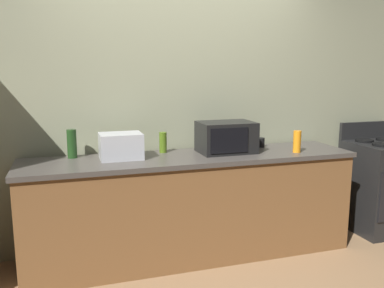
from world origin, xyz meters
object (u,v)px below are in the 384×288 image
(stove_range, at_px, (380,186))
(bottle_dish_soap, at_px, (297,142))
(bottle_wine, at_px, (72,144))
(bottle_olive_oil, at_px, (163,142))
(toaster_oven, at_px, (121,146))
(microwave, at_px, (226,137))
(mug_black, at_px, (260,142))

(stove_range, relative_size, bottle_dish_soap, 5.61)
(bottle_wine, bearing_deg, bottle_olive_oil, -0.54)
(toaster_oven, height_order, bottle_dish_soap, toaster_oven)
(toaster_oven, bearing_deg, bottle_dish_soap, -7.63)
(stove_range, bearing_deg, bottle_wine, 175.93)
(microwave, relative_size, bottle_dish_soap, 2.49)
(bottle_dish_soap, height_order, bottle_olive_oil, bottle_dish_soap)
(toaster_oven, height_order, bottle_wine, bottle_wine)
(toaster_oven, xyz_separation_m, bottle_olive_oil, (0.39, 0.14, -0.01))
(bottle_wine, distance_m, mug_black, 1.71)
(bottle_olive_oil, bearing_deg, toaster_oven, -159.66)
(stove_range, bearing_deg, toaster_oven, 178.67)
(toaster_oven, relative_size, mug_black, 3.88)
(bottle_olive_oil, bearing_deg, stove_range, -5.29)
(stove_range, bearing_deg, microwave, 178.35)
(bottle_dish_soap, bearing_deg, bottle_olive_oil, 162.91)
(bottle_wine, height_order, mug_black, bottle_wine)
(mug_black, bearing_deg, bottle_olive_oil, 178.78)
(microwave, bearing_deg, bottle_olive_oil, 163.69)
(bottle_dish_soap, bearing_deg, bottle_wine, 169.42)
(stove_range, xyz_separation_m, microwave, (-1.67, 0.05, 0.57))
(stove_range, height_order, microwave, microwave)
(bottle_dish_soap, xyz_separation_m, mug_black, (-0.19, 0.33, -0.05))
(bottle_wine, bearing_deg, mug_black, -0.91)
(toaster_oven, xyz_separation_m, bottle_wine, (-0.38, 0.15, 0.01))
(toaster_oven, distance_m, mug_black, 1.33)
(stove_range, xyz_separation_m, mug_black, (-1.27, 0.18, 0.48))
(toaster_oven, bearing_deg, bottle_wine, 158.34)
(stove_range, xyz_separation_m, bottle_olive_oil, (-2.20, 0.20, 0.53))
(bottle_wine, bearing_deg, toaster_oven, -21.66)
(microwave, bearing_deg, mug_black, 18.59)
(bottle_dish_soap, xyz_separation_m, bottle_wine, (-1.90, 0.35, 0.02))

